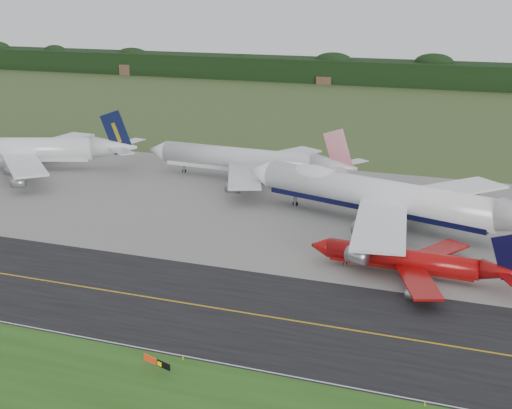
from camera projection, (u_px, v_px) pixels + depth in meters
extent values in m
plane|color=#395126|center=(255.00, 303.00, 113.82)|extent=(600.00, 600.00, 0.00)
cube|color=black|center=(246.00, 313.00, 110.23)|extent=(400.00, 32.00, 0.02)
cube|color=gray|center=(333.00, 212.00, 159.61)|extent=(400.00, 78.00, 0.01)
cube|color=#C49112|center=(246.00, 313.00, 110.22)|extent=(400.00, 0.40, 0.00)
cube|color=silver|center=(205.00, 360.00, 96.31)|extent=(400.00, 0.25, 0.00)
cube|color=black|center=(443.00, 75.00, 358.98)|extent=(700.00, 24.00, 12.00)
cylinder|color=white|center=(375.00, 194.00, 150.54)|extent=(52.56, 21.64, 6.71)
cube|color=black|center=(374.00, 204.00, 151.18)|extent=(49.55, 19.27, 2.35)
cone|color=white|center=(262.00, 173.00, 167.60)|extent=(8.26, 8.33, 6.71)
ellipsoid|color=white|center=(316.00, 175.00, 158.50)|extent=(14.76, 9.40, 4.28)
cube|color=white|center=(381.00, 225.00, 134.17)|extent=(13.76, 30.98, 0.58)
cube|color=white|center=(444.00, 191.00, 157.07)|extent=(27.03, 28.68, 0.58)
cylinder|color=gray|center=(362.00, 229.00, 137.57)|extent=(4.32, 3.75, 2.82)
cylinder|color=gray|center=(424.00, 196.00, 159.47)|extent=(4.32, 3.75, 2.82)
cylinder|color=gray|center=(357.00, 256.00, 124.14)|extent=(4.32, 3.75, 2.82)
cylinder|color=gray|center=(472.00, 188.00, 165.94)|extent=(4.32, 3.75, 2.82)
cylinder|color=black|center=(295.00, 204.00, 163.79)|extent=(1.31, 0.87, 1.21)
cylinder|color=slate|center=(384.00, 221.00, 146.53)|extent=(1.17, 1.17, 4.49)
cylinder|color=black|center=(383.00, 228.00, 147.01)|extent=(1.33, 0.93, 1.21)
cylinder|color=slate|center=(400.00, 212.00, 152.19)|extent=(1.17, 1.17, 4.49)
cylinder|color=black|center=(399.00, 220.00, 152.66)|extent=(1.33, 0.93, 1.21)
cylinder|color=#950A0A|center=(401.00, 258.00, 124.35)|extent=(26.79, 5.54, 3.60)
cube|color=maroon|center=(401.00, 265.00, 124.69)|extent=(25.39, 4.55, 1.26)
cone|color=#950A0A|center=(320.00, 246.00, 130.25)|extent=(3.58, 3.83, 3.60)
cone|color=#950A0A|center=(502.00, 272.00, 117.64)|extent=(7.26, 4.10, 3.60)
cube|color=#950A0A|center=(418.00, 281.00, 116.28)|extent=(9.75, 15.55, 0.40)
cube|color=#950A0A|center=(436.00, 252.00, 129.19)|extent=(11.42, 15.27, 0.40)
cube|color=black|center=(507.00, 257.00, 116.65)|extent=(5.69, 0.70, 8.19)
cylinder|color=gray|center=(411.00, 295.00, 113.59)|extent=(2.07, 1.65, 1.51)
cylinder|color=gray|center=(437.00, 250.00, 132.67)|extent=(2.07, 1.65, 1.51)
cylinder|color=black|center=(345.00, 264.00, 129.10)|extent=(0.67, 0.34, 0.65)
cylinder|color=slate|center=(410.00, 275.00, 122.37)|extent=(0.54, 0.54, 1.86)
cylinder|color=black|center=(410.00, 278.00, 122.55)|extent=(0.67, 0.37, 0.65)
cylinder|color=slate|center=(415.00, 267.00, 125.82)|extent=(0.54, 0.54, 1.86)
cylinder|color=black|center=(415.00, 270.00, 126.00)|extent=(0.67, 0.37, 0.65)
cylinder|color=white|center=(10.00, 149.00, 195.79)|extent=(45.38, 21.34, 6.18)
cube|color=white|center=(10.00, 156.00, 196.38)|extent=(42.69, 19.11, 2.16)
cone|color=white|center=(115.00, 147.00, 195.45)|extent=(13.51, 9.92, 6.18)
cube|color=white|center=(24.00, 164.00, 182.91)|extent=(25.24, 25.37, 0.55)
cube|color=white|center=(54.00, 142.00, 209.19)|extent=(10.79, 28.13, 0.55)
cube|color=black|center=(117.00, 133.00, 194.26)|extent=(8.31, 3.39, 12.47)
cylinder|color=gray|center=(12.00, 170.00, 184.00)|extent=(4.05, 3.58, 2.60)
cylinder|color=gray|center=(42.00, 148.00, 209.14)|extent=(4.05, 3.58, 2.60)
cylinder|color=gray|center=(18.00, 182.00, 172.53)|extent=(4.05, 3.58, 2.60)
cylinder|color=gray|center=(71.00, 140.00, 220.53)|extent=(4.05, 3.58, 2.60)
cylinder|color=slate|center=(20.00, 165.00, 193.63)|extent=(1.11, 1.11, 3.91)
cylinder|color=black|center=(21.00, 170.00, 194.04)|extent=(1.24, 0.90, 1.11)
cylinder|color=slate|center=(28.00, 159.00, 200.13)|extent=(1.11, 1.11, 3.91)
cylinder|color=black|center=(29.00, 164.00, 200.54)|extent=(1.24, 0.90, 1.11)
cylinder|color=silver|center=(238.00, 159.00, 185.87)|extent=(42.45, 8.35, 5.86)
cube|color=white|center=(238.00, 166.00, 186.43)|extent=(40.26, 6.77, 2.05)
cone|color=silver|center=(159.00, 151.00, 194.94)|extent=(5.61, 6.16, 5.86)
cone|color=silver|center=(335.00, 167.00, 175.56)|extent=(11.46, 6.51, 5.86)
cube|color=silver|center=(244.00, 176.00, 172.76)|extent=(15.97, 25.26, 0.53)
cube|color=silver|center=(281.00, 155.00, 193.94)|extent=(18.19, 24.87, 0.53)
cube|color=red|center=(339.00, 152.00, 174.20)|extent=(8.09, 0.95, 11.65)
cylinder|color=gray|center=(233.00, 188.00, 168.30)|extent=(3.34, 2.65, 2.46)
cylinder|color=gray|center=(287.00, 157.00, 199.60)|extent=(3.34, 2.65, 2.46)
cylinder|color=black|center=(184.00, 171.00, 193.44)|extent=(1.08, 0.54, 1.05)
cylinder|color=slate|center=(244.00, 176.00, 182.81)|extent=(0.87, 0.87, 3.70)
cylinder|color=black|center=(244.00, 181.00, 183.20)|extent=(1.08, 0.59, 1.05)
cylinder|color=slate|center=(254.00, 170.00, 188.46)|extent=(0.87, 0.87, 3.70)
cylinder|color=black|center=(254.00, 175.00, 188.85)|extent=(1.08, 0.59, 1.05)
cylinder|color=slate|center=(149.00, 364.00, 94.68)|extent=(0.12, 0.12, 0.70)
cylinder|color=slate|center=(165.00, 371.00, 92.92)|extent=(0.12, 0.12, 0.70)
cube|color=#B5280D|center=(150.00, 359.00, 94.27)|extent=(2.14, 0.85, 0.90)
cube|color=black|center=(160.00, 364.00, 93.16)|extent=(1.00, 0.48, 0.90)
cube|color=black|center=(167.00, 366.00, 92.45)|extent=(1.19, 0.54, 0.90)
cylinder|color=yellow|center=(183.00, 358.00, 96.27)|extent=(0.16, 0.16, 0.50)
cylinder|color=yellow|center=(425.00, 404.00, 85.67)|extent=(0.16, 0.16, 0.50)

